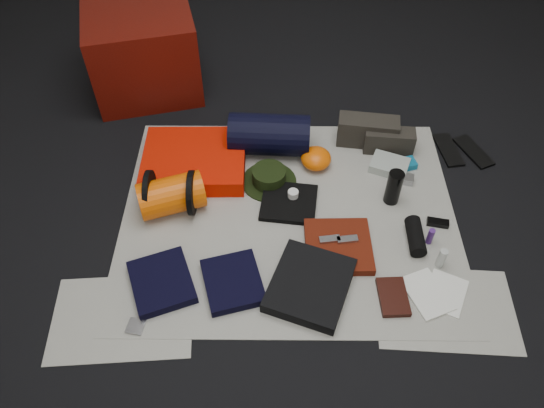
{
  "coord_description": "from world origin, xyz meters",
  "views": [
    {
      "loc": [
        -0.07,
        -1.63,
        1.98
      ],
      "look_at": [
        -0.08,
        -0.01,
        0.1
      ],
      "focal_mm": 35.0,
      "sensor_mm": 36.0,
      "label": 1
    }
  ],
  "objects_px": {
    "water_bottle": "(394,187)",
    "sleeping_pad": "(194,161)",
    "stuff_sack": "(171,195)",
    "compact_camera": "(404,179)",
    "paperback_book": "(393,297)",
    "red_cabinet": "(144,54)",
    "navy_duffel": "(269,135)"
  },
  "relations": [
    {
      "from": "water_bottle",
      "to": "sleeping_pad",
      "type": "bearing_deg",
      "value": 167.34
    },
    {
      "from": "stuff_sack",
      "to": "water_bottle",
      "type": "relative_size",
      "value": 1.63
    },
    {
      "from": "compact_camera",
      "to": "paperback_book",
      "type": "height_order",
      "value": "compact_camera"
    },
    {
      "from": "water_bottle",
      "to": "red_cabinet",
      "type": "bearing_deg",
      "value": 146.08
    },
    {
      "from": "red_cabinet",
      "to": "compact_camera",
      "type": "distance_m",
      "value": 1.62
    },
    {
      "from": "sleeping_pad",
      "to": "compact_camera",
      "type": "distance_m",
      "value": 1.08
    },
    {
      "from": "water_bottle",
      "to": "paperback_book",
      "type": "height_order",
      "value": "water_bottle"
    },
    {
      "from": "water_bottle",
      "to": "compact_camera",
      "type": "height_order",
      "value": "water_bottle"
    },
    {
      "from": "red_cabinet",
      "to": "navy_duffel",
      "type": "height_order",
      "value": "red_cabinet"
    },
    {
      "from": "red_cabinet",
      "to": "stuff_sack",
      "type": "bearing_deg",
      "value": -88.57
    },
    {
      "from": "stuff_sack",
      "to": "paperback_book",
      "type": "distance_m",
      "value": 1.12
    },
    {
      "from": "red_cabinet",
      "to": "water_bottle",
      "type": "height_order",
      "value": "red_cabinet"
    },
    {
      "from": "red_cabinet",
      "to": "navy_duffel",
      "type": "xyz_separation_m",
      "value": [
        0.72,
        -0.54,
        -0.13
      ]
    },
    {
      "from": "paperback_book",
      "to": "stuff_sack",
      "type": "bearing_deg",
      "value": 150.46
    },
    {
      "from": "red_cabinet",
      "to": "stuff_sack",
      "type": "xyz_separation_m",
      "value": [
        0.26,
        -0.95,
        -0.15
      ]
    },
    {
      "from": "stuff_sack",
      "to": "navy_duffel",
      "type": "height_order",
      "value": "navy_duffel"
    },
    {
      "from": "sleeping_pad",
      "to": "navy_duffel",
      "type": "distance_m",
      "value": 0.41
    },
    {
      "from": "water_bottle",
      "to": "compact_camera",
      "type": "relative_size",
      "value": 1.99
    },
    {
      "from": "sleeping_pad",
      "to": "navy_duffel",
      "type": "height_order",
      "value": "navy_duffel"
    },
    {
      "from": "sleeping_pad",
      "to": "water_bottle",
      "type": "height_order",
      "value": "water_bottle"
    },
    {
      "from": "compact_camera",
      "to": "stuff_sack",
      "type": "bearing_deg",
      "value": -158.0
    },
    {
      "from": "compact_camera",
      "to": "red_cabinet",
      "type": "bearing_deg",
      "value": 164.49
    },
    {
      "from": "sleeping_pad",
      "to": "water_bottle",
      "type": "distance_m",
      "value": 1.01
    },
    {
      "from": "paperback_book",
      "to": "water_bottle",
      "type": "bearing_deg",
      "value": 80.14
    },
    {
      "from": "sleeping_pad",
      "to": "red_cabinet",
      "type": "bearing_deg",
      "value": 116.72
    },
    {
      "from": "stuff_sack",
      "to": "water_bottle",
      "type": "height_order",
      "value": "water_bottle"
    },
    {
      "from": "navy_duffel",
      "to": "water_bottle",
      "type": "distance_m",
      "value": 0.7
    },
    {
      "from": "sleeping_pad",
      "to": "stuff_sack",
      "type": "bearing_deg",
      "value": -105.48
    },
    {
      "from": "compact_camera",
      "to": "sleeping_pad",
      "type": "bearing_deg",
      "value": -172.08
    },
    {
      "from": "stuff_sack",
      "to": "sleeping_pad",
      "type": "bearing_deg",
      "value": 74.52
    },
    {
      "from": "sleeping_pad",
      "to": "navy_duffel",
      "type": "relative_size",
      "value": 1.24
    },
    {
      "from": "red_cabinet",
      "to": "compact_camera",
      "type": "xyz_separation_m",
      "value": [
        1.41,
        -0.76,
        -0.22
      ]
    }
  ]
}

